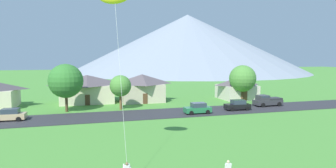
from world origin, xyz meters
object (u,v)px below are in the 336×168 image
tree_near_left (243,79)px  tree_left_of_center (66,81)px  parked_car_green_mid_west (198,108)px  tree_center (121,86)px  house_rightmost (237,88)px  parked_car_black_west_end (238,105)px  parked_car_tan_mid_east (10,115)px  house_left_center (142,87)px  house_leftmost (87,88)px  pickup_truck_charcoal_west_side (267,100)px

tree_near_left → tree_left_of_center: bearing=-176.7°
parked_car_green_mid_west → tree_center: bearing=147.5°
house_rightmost → parked_car_black_west_end: (-6.52, -11.89, -1.50)m
parked_car_black_west_end → parked_car_green_mid_west: same height
parked_car_green_mid_west → parked_car_tan_mid_east: 27.27m
house_left_center → parked_car_black_west_end: house_left_center is taller
house_left_center → parked_car_tan_mid_east: house_left_center is taller
house_leftmost → house_left_center: (10.59, -1.91, 0.04)m
house_left_center → parked_car_tan_mid_east: size_ratio=2.06×
parked_car_black_west_end → tree_center: bearing=161.8°
house_rightmost → tree_left_of_center: (-34.02, -5.37, 2.68)m
tree_near_left → pickup_truck_charcoal_west_side: bearing=-78.0°
house_leftmost → pickup_truck_charcoal_west_side: house_leftmost is taller
pickup_truck_charcoal_west_side → tree_center: bearing=170.9°
tree_left_of_center → parked_car_tan_mid_east: bearing=-145.2°
house_left_center → tree_left_of_center: bearing=-152.6°
house_left_center → parked_car_black_west_end: size_ratio=2.06×
parked_car_black_west_end → pickup_truck_charcoal_west_side: (7.13, 2.05, 0.19)m
tree_center → parked_car_black_west_end: bearing=-18.2°
tree_near_left → parked_car_green_mid_west: 16.71m
house_left_center → tree_near_left: bearing=-15.3°
house_rightmost → pickup_truck_charcoal_west_side: (0.61, -9.84, -1.31)m
house_leftmost → parked_car_tan_mid_east: house_leftmost is taller
house_left_center → pickup_truck_charcoal_west_side: house_left_center is taller
tree_left_of_center → parked_car_tan_mid_east: size_ratio=1.83×
house_left_center → pickup_truck_charcoal_west_side: 23.87m
house_left_center → tree_near_left: 20.19m
tree_center → parked_car_black_west_end: 19.99m
tree_center → house_leftmost: bearing=120.1°
tree_near_left → tree_left_of_center: 33.34m
parked_car_black_west_end → tree_near_left: bearing=55.5°
house_rightmost → parked_car_green_mid_west: house_rightmost is taller
house_left_center → parked_car_green_mid_west: bearing=-67.5°
parked_car_green_mid_west → pickup_truck_charcoal_west_side: 14.98m
house_leftmost → tree_center: tree_center is taller
house_leftmost → tree_left_of_center: bearing=-109.9°
house_left_center → house_leftmost: bearing=169.8°
parked_car_black_west_end → pickup_truck_charcoal_west_side: pickup_truck_charcoal_west_side is taller
parked_car_green_mid_west → pickup_truck_charcoal_west_side: bearing=11.6°
tree_center → parked_car_black_west_end: (18.75, -6.18, -3.15)m
house_left_center → parked_car_tan_mid_east: 24.42m
parked_car_green_mid_west → pickup_truck_charcoal_west_side: size_ratio=0.80×
tree_left_of_center → pickup_truck_charcoal_west_side: size_ratio=1.49×
tree_center → parked_car_tan_mid_east: (-15.94, -4.67, -3.15)m
house_leftmost → parked_car_black_west_end: size_ratio=2.52×
house_left_center → tree_near_left: (19.40, -5.29, 1.78)m
house_rightmost → tree_center: bearing=-167.3°
house_left_center → house_rightmost: bearing=-5.1°
tree_center → parked_car_green_mid_west: (11.21, -7.14, -3.15)m
house_rightmost → parked_car_green_mid_west: (-14.06, -12.85, -1.50)m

